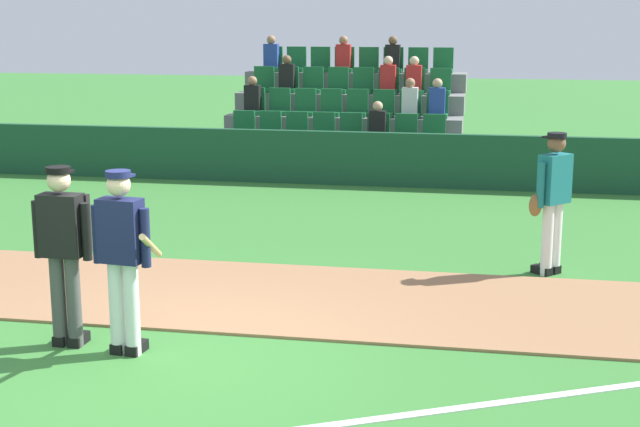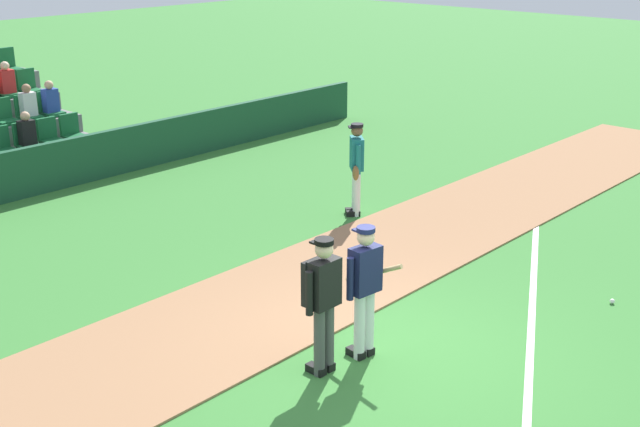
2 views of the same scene
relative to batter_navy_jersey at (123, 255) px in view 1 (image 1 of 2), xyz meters
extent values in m
plane|color=#387A33|center=(0.27, -0.11, -0.97)|extent=(80.00, 80.00, 0.00)
cube|color=#9E704C|center=(0.27, 1.98, -0.95)|extent=(28.00, 2.62, 0.03)
cube|color=white|center=(3.27, -0.61, -0.96)|extent=(10.68, 5.64, 0.01)
cube|color=#19472D|center=(0.27, 9.15, -0.46)|extent=(20.00, 0.16, 1.01)
cube|color=slate|center=(0.27, 11.45, -0.82)|extent=(5.00, 3.80, 0.30)
cube|color=slate|center=(0.27, 10.18, -0.47)|extent=(4.90, 0.85, 0.40)
cube|color=#196033|center=(-1.65, 10.08, -0.22)|extent=(0.44, 0.40, 0.08)
cube|color=#196033|center=(-1.65, 10.30, 0.03)|extent=(0.44, 0.08, 0.50)
cube|color=#196033|center=(-1.10, 10.08, -0.22)|extent=(0.44, 0.40, 0.08)
cube|color=#196033|center=(-1.10, 10.30, 0.03)|extent=(0.44, 0.08, 0.50)
cube|color=#196033|center=(-0.55, 10.08, -0.22)|extent=(0.44, 0.40, 0.08)
cube|color=#196033|center=(-0.55, 10.30, 0.03)|extent=(0.44, 0.08, 0.50)
cube|color=#196033|center=(0.00, 10.08, -0.22)|extent=(0.44, 0.40, 0.08)
cube|color=#196033|center=(0.00, 10.30, 0.03)|extent=(0.44, 0.08, 0.50)
cube|color=#196033|center=(0.55, 10.08, -0.22)|extent=(0.44, 0.40, 0.08)
cube|color=#196033|center=(0.55, 10.30, 0.03)|extent=(0.44, 0.08, 0.50)
cube|color=#196033|center=(1.10, 10.08, -0.22)|extent=(0.44, 0.40, 0.08)
cube|color=#196033|center=(1.10, 10.30, 0.03)|extent=(0.44, 0.08, 0.50)
cube|color=black|center=(1.10, 10.13, 0.08)|extent=(0.32, 0.22, 0.52)
sphere|color=tan|center=(1.10, 10.13, 0.43)|extent=(0.20, 0.20, 0.20)
cube|color=#196033|center=(1.65, 10.08, -0.22)|extent=(0.44, 0.40, 0.08)
cube|color=#196033|center=(1.65, 10.30, 0.03)|extent=(0.44, 0.08, 0.50)
cube|color=#196033|center=(2.20, 10.08, -0.22)|extent=(0.44, 0.40, 0.08)
cube|color=#196033|center=(2.20, 10.30, 0.03)|extent=(0.44, 0.08, 0.50)
cube|color=slate|center=(0.27, 11.03, -0.07)|extent=(4.90, 0.85, 0.40)
cube|color=#196033|center=(-1.65, 10.93, 0.18)|extent=(0.44, 0.40, 0.08)
cube|color=#196033|center=(-1.65, 11.15, 0.43)|extent=(0.44, 0.08, 0.50)
cube|color=black|center=(-1.65, 10.98, 0.48)|extent=(0.32, 0.22, 0.52)
sphere|color=#9E7051|center=(-1.65, 10.98, 0.83)|extent=(0.20, 0.20, 0.20)
cube|color=#196033|center=(-1.10, 10.93, 0.18)|extent=(0.44, 0.40, 0.08)
cube|color=#196033|center=(-1.10, 11.15, 0.43)|extent=(0.44, 0.08, 0.50)
cube|color=#196033|center=(-0.55, 10.93, 0.18)|extent=(0.44, 0.40, 0.08)
cube|color=#196033|center=(-0.55, 11.15, 0.43)|extent=(0.44, 0.08, 0.50)
cube|color=#196033|center=(0.00, 10.93, 0.18)|extent=(0.44, 0.40, 0.08)
cube|color=#196033|center=(0.00, 11.15, 0.43)|extent=(0.44, 0.08, 0.50)
cube|color=#196033|center=(0.55, 10.93, 0.18)|extent=(0.44, 0.40, 0.08)
cube|color=#196033|center=(0.55, 11.15, 0.43)|extent=(0.44, 0.08, 0.50)
cube|color=#196033|center=(1.10, 10.93, 0.18)|extent=(0.44, 0.40, 0.08)
cube|color=#196033|center=(1.10, 11.15, 0.43)|extent=(0.44, 0.08, 0.50)
cube|color=#196033|center=(1.65, 10.93, 0.18)|extent=(0.44, 0.40, 0.08)
cube|color=#196033|center=(1.65, 11.15, 0.43)|extent=(0.44, 0.08, 0.50)
cube|color=silver|center=(1.65, 10.98, 0.48)|extent=(0.32, 0.22, 0.52)
sphere|color=#9E7051|center=(1.65, 10.98, 0.83)|extent=(0.20, 0.20, 0.20)
cube|color=#196033|center=(2.20, 10.93, 0.18)|extent=(0.44, 0.40, 0.08)
cube|color=#196033|center=(2.20, 11.15, 0.43)|extent=(0.44, 0.08, 0.50)
cube|color=#263F99|center=(2.20, 10.98, 0.48)|extent=(0.32, 0.22, 0.52)
sphere|color=tan|center=(2.20, 10.98, 0.83)|extent=(0.20, 0.20, 0.20)
cube|color=slate|center=(0.27, 11.88, 0.33)|extent=(4.90, 0.85, 0.40)
cube|color=#196033|center=(-1.65, 11.78, 0.58)|extent=(0.44, 0.40, 0.08)
cube|color=#196033|center=(-1.65, 12.00, 0.83)|extent=(0.44, 0.08, 0.50)
cube|color=#196033|center=(-1.10, 11.78, 0.58)|extent=(0.44, 0.40, 0.08)
cube|color=#196033|center=(-1.10, 12.00, 0.83)|extent=(0.44, 0.08, 0.50)
cube|color=black|center=(-1.10, 11.83, 0.88)|extent=(0.32, 0.22, 0.52)
sphere|color=brown|center=(-1.10, 11.83, 1.23)|extent=(0.20, 0.20, 0.20)
cube|color=#196033|center=(-0.55, 11.78, 0.58)|extent=(0.44, 0.40, 0.08)
cube|color=#196033|center=(-0.55, 12.00, 0.83)|extent=(0.44, 0.08, 0.50)
cube|color=#196033|center=(0.00, 11.78, 0.58)|extent=(0.44, 0.40, 0.08)
cube|color=#196033|center=(0.00, 12.00, 0.83)|extent=(0.44, 0.08, 0.50)
cube|color=#196033|center=(0.55, 11.78, 0.58)|extent=(0.44, 0.40, 0.08)
cube|color=#196033|center=(0.55, 12.00, 0.83)|extent=(0.44, 0.08, 0.50)
cube|color=#196033|center=(1.10, 11.78, 0.58)|extent=(0.44, 0.40, 0.08)
cube|color=#196033|center=(1.10, 12.00, 0.83)|extent=(0.44, 0.08, 0.50)
cube|color=red|center=(1.10, 11.83, 0.88)|extent=(0.32, 0.22, 0.52)
sphere|color=beige|center=(1.10, 11.83, 1.23)|extent=(0.20, 0.20, 0.20)
cube|color=#196033|center=(1.65, 11.78, 0.58)|extent=(0.44, 0.40, 0.08)
cube|color=#196033|center=(1.65, 12.00, 0.83)|extent=(0.44, 0.08, 0.50)
cube|color=red|center=(1.65, 11.83, 0.88)|extent=(0.32, 0.22, 0.52)
sphere|color=beige|center=(1.65, 11.83, 1.23)|extent=(0.20, 0.20, 0.20)
cube|color=#196033|center=(2.20, 11.78, 0.58)|extent=(0.44, 0.40, 0.08)
cube|color=#196033|center=(2.20, 12.00, 0.83)|extent=(0.44, 0.08, 0.50)
cube|color=slate|center=(0.27, 12.73, 0.73)|extent=(4.90, 0.85, 0.40)
cube|color=#196033|center=(-1.65, 12.63, 0.98)|extent=(0.44, 0.40, 0.08)
cube|color=#196033|center=(-1.65, 12.85, 1.23)|extent=(0.44, 0.08, 0.50)
cube|color=#263F99|center=(-1.65, 12.68, 1.28)|extent=(0.32, 0.22, 0.52)
sphere|color=#9E7051|center=(-1.65, 12.68, 1.63)|extent=(0.20, 0.20, 0.20)
cube|color=#196033|center=(-1.10, 12.63, 0.98)|extent=(0.44, 0.40, 0.08)
cube|color=#196033|center=(-1.10, 12.85, 1.23)|extent=(0.44, 0.08, 0.50)
cube|color=#196033|center=(-0.55, 12.63, 0.98)|extent=(0.44, 0.40, 0.08)
cube|color=#196033|center=(-0.55, 12.85, 1.23)|extent=(0.44, 0.08, 0.50)
cube|color=#196033|center=(0.00, 12.63, 0.98)|extent=(0.44, 0.40, 0.08)
cube|color=#196033|center=(0.00, 12.85, 1.23)|extent=(0.44, 0.08, 0.50)
cube|color=red|center=(0.00, 12.68, 1.28)|extent=(0.32, 0.22, 0.52)
sphere|color=#9E7051|center=(0.00, 12.68, 1.63)|extent=(0.20, 0.20, 0.20)
cube|color=#196033|center=(0.55, 12.63, 0.98)|extent=(0.44, 0.40, 0.08)
cube|color=#196033|center=(0.55, 12.85, 1.23)|extent=(0.44, 0.08, 0.50)
cube|color=#196033|center=(1.10, 12.63, 0.98)|extent=(0.44, 0.40, 0.08)
cube|color=#196033|center=(1.10, 12.85, 1.23)|extent=(0.44, 0.08, 0.50)
cube|color=black|center=(1.10, 12.68, 1.28)|extent=(0.32, 0.22, 0.52)
sphere|color=brown|center=(1.10, 12.68, 1.63)|extent=(0.20, 0.20, 0.20)
cube|color=#196033|center=(1.65, 12.63, 0.98)|extent=(0.44, 0.40, 0.08)
cube|color=#196033|center=(1.65, 12.85, 1.23)|extent=(0.44, 0.08, 0.50)
cube|color=#196033|center=(2.20, 12.63, 0.98)|extent=(0.44, 0.40, 0.08)
cube|color=#196033|center=(2.20, 12.85, 1.23)|extent=(0.44, 0.08, 0.50)
cylinder|color=white|center=(-0.09, 0.00, -0.52)|extent=(0.14, 0.14, 0.90)
cylinder|color=white|center=(0.07, -0.01, -0.52)|extent=(0.14, 0.14, 0.90)
cube|color=black|center=(-0.08, 0.06, -0.92)|extent=(0.15, 0.27, 0.10)
cube|color=black|center=(0.08, 0.05, -0.92)|extent=(0.15, 0.27, 0.10)
cube|color=#191E47|center=(-0.01, -0.01, 0.23)|extent=(0.42, 0.26, 0.60)
cylinder|color=#191E47|center=(-0.26, 0.02, 0.18)|extent=(0.09, 0.09, 0.55)
cylinder|color=#191E47|center=(0.24, -0.03, 0.18)|extent=(0.09, 0.09, 0.55)
sphere|color=beige|center=(-0.01, -0.01, 0.66)|extent=(0.22, 0.22, 0.22)
cylinder|color=#191E4C|center=(-0.01, -0.01, 0.76)|extent=(0.23, 0.23, 0.06)
cube|color=#191E4C|center=(0.00, 0.09, 0.73)|extent=(0.19, 0.14, 0.02)
cylinder|color=tan|center=(0.25, 0.07, 0.08)|extent=(0.20, 0.79, 0.41)
cylinder|color=#4C4C4C|center=(-0.72, 0.10, -0.52)|extent=(0.14, 0.14, 0.90)
cylinder|color=#4C4C4C|center=(-0.56, 0.10, -0.52)|extent=(0.14, 0.14, 0.90)
cube|color=black|center=(-0.72, 0.16, -0.92)|extent=(0.13, 0.26, 0.10)
cube|color=black|center=(-0.56, 0.16, -0.92)|extent=(0.13, 0.26, 0.10)
cube|color=black|center=(-0.64, 0.10, 0.23)|extent=(0.40, 0.23, 0.60)
cylinder|color=black|center=(-0.89, 0.10, 0.18)|extent=(0.09, 0.09, 0.55)
cylinder|color=black|center=(-0.39, 0.09, 0.18)|extent=(0.09, 0.09, 0.55)
sphere|color=beige|center=(-0.64, 0.10, 0.66)|extent=(0.22, 0.22, 0.22)
cylinder|color=black|center=(-0.64, 0.10, 0.76)|extent=(0.23, 0.23, 0.06)
cube|color=black|center=(-0.64, 0.20, 0.73)|extent=(0.18, 0.12, 0.02)
cube|color=black|center=(-0.64, 0.23, 0.23)|extent=(0.44, 0.09, 0.56)
cylinder|color=white|center=(4.03, 3.50, -0.52)|extent=(0.14, 0.14, 0.90)
cylinder|color=white|center=(4.14, 3.62, -0.52)|extent=(0.14, 0.14, 0.90)
cube|color=black|center=(3.99, 3.54, -0.92)|extent=(0.27, 0.26, 0.10)
cube|color=black|center=(4.09, 3.66, -0.92)|extent=(0.27, 0.26, 0.10)
cube|color=#197075|center=(4.08, 3.56, 0.23)|extent=(0.43, 0.44, 0.60)
cylinder|color=#197075|center=(3.92, 3.37, 0.18)|extent=(0.09, 0.09, 0.55)
cylinder|color=#197075|center=(4.25, 3.74, 0.18)|extent=(0.09, 0.09, 0.55)
sphere|color=brown|center=(4.08, 3.56, 0.66)|extent=(0.22, 0.22, 0.22)
cylinder|color=black|center=(4.08, 3.56, 0.76)|extent=(0.23, 0.23, 0.06)
cube|color=black|center=(4.01, 3.63, 0.73)|extent=(0.21, 0.21, 0.02)
ellipsoid|color=brown|center=(3.87, 3.39, -0.07)|extent=(0.22, 0.23, 0.28)
camera|label=1|loc=(3.32, -7.73, 2.17)|focal=51.53mm
camera|label=2|loc=(-7.25, -5.86, 4.25)|focal=46.25mm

